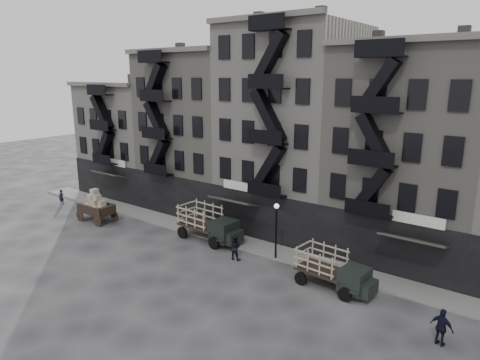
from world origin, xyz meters
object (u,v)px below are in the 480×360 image
Objects in this scene: stake_truck_west at (208,221)px; pedestrian_mid at (235,247)px; wagon at (95,203)px; policeman at (442,327)px; stake_truck_east at (333,267)px; pedestrian_west at (61,197)px; horse at (94,199)px.

stake_truck_west is 3.05× the size of pedestrian_mid.
wagon is at bearing -10.63° from pedestrian_mid.
stake_truck_west reaches higher than policeman.
stake_truck_east is at bearing 1.57° from wagon.
wagon is 7.36m from pedestrian_west.
stake_truck_east is at bearing -4.50° from stake_truck_west.
pedestrian_west is 37.13m from policeman.
pedestrian_west is 0.84× the size of pedestrian_mid.
pedestrian_mid is (-7.58, -0.24, -0.49)m from stake_truck_east.
stake_truck_west is (11.42, 2.59, -0.10)m from wagon.
stake_truck_east is 2.73× the size of pedestrian_mid.
wagon is at bearing -138.91° from horse.
wagon is 0.63× the size of stake_truck_west.
horse is 1.02× the size of pedestrian_mid.
stake_truck_east reaches higher than pedestrian_west.
policeman is (18.41, -3.73, -0.63)m from stake_truck_west.
wagon is 29.86m from policeman.
policeman is (33.77, -3.68, 0.17)m from horse.
policeman is (14.42, -2.00, 0.04)m from pedestrian_mid.
horse is 0.98× the size of policeman.
stake_truck_west is 2.92× the size of policeman.
wagon is (3.94, -2.54, 0.91)m from horse.
stake_truck_east is 30.24m from pedestrian_west.
pedestrian_mid is at bearing -20.63° from stake_truck_west.
stake_truck_west is at bearing -105.94° from horse.
pedestrian_mid is (19.36, -1.68, 0.13)m from horse.
policeman is at bearing -112.36° from horse.
pedestrian_mid reaches higher than horse.
wagon is 15.46m from pedestrian_mid.
wagon reaches higher than horse.
horse is 4.78m from wagon.
stake_truck_west reaches higher than pedestrian_west.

